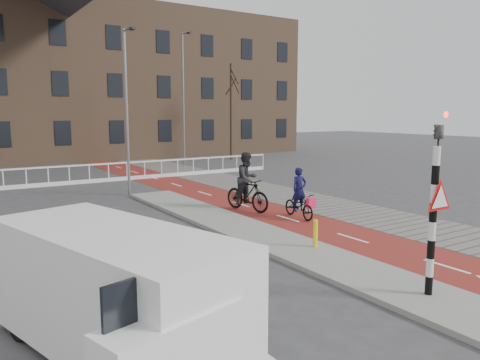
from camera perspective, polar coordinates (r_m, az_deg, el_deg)
ground at (r=11.69m, az=15.56°, el=-10.11°), size 120.00×120.00×0.00m
bike_lane at (r=20.25m, az=-2.99°, el=-2.06°), size 2.50×60.00×0.01m
sidewalk at (r=21.75m, az=3.43°, el=-1.34°), size 3.00×60.00×0.01m
curb_island at (r=14.12m, az=1.37°, el=-6.36°), size 1.80×16.00×0.12m
traffic_signal at (r=9.54m, az=22.67°, el=-2.23°), size 0.80×0.80×3.68m
bollard at (r=12.48m, az=9.17°, el=-6.43°), size 0.12×0.12×0.72m
cyclist_near at (r=16.22m, az=7.23°, el=-2.59°), size 0.74×1.69×1.74m
cyclist_far at (r=17.20m, az=0.88°, el=-0.84°), size 1.09×2.13×2.17m
van at (r=7.38m, az=-15.09°, el=-12.76°), size 2.91×4.76×1.91m
railing at (r=24.77m, az=-24.59°, el=-0.20°), size 28.00×0.10×0.99m
townhouse_row at (r=39.90m, az=-25.54°, el=13.48°), size 46.00×10.00×15.90m
tree_right at (r=36.35m, az=-1.07°, el=8.28°), size 0.21×0.21×7.31m
streetlight_near at (r=20.94m, az=-13.64°, el=7.85°), size 0.12×0.12×7.12m
streetlight_right at (r=32.30m, az=-6.92°, el=9.63°), size 0.12×0.12×8.88m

